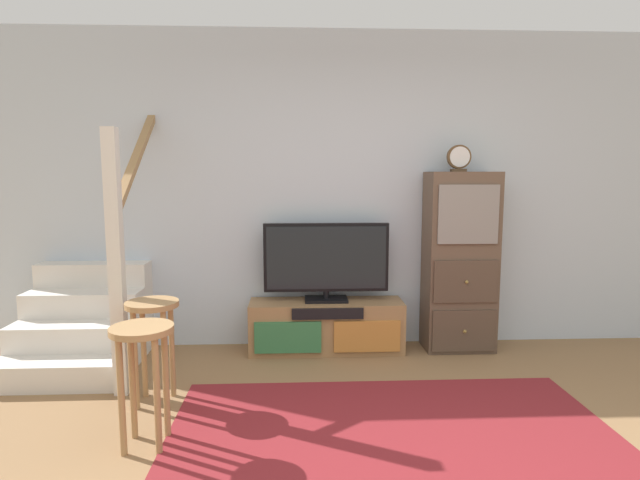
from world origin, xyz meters
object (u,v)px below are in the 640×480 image
object	(u,v)px
side_cabinet	(460,262)
television	(326,260)
bar_stool_near	(143,357)
bar_stool_far	(153,327)
desk_clock	(459,158)
media_console	(326,326)

from	to	relation	value
side_cabinet	television	bearing A→B (deg)	179.31
side_cabinet	bar_stool_near	distance (m)	2.69
television	bar_stool_far	xyz separation A→B (m)	(-1.18, -0.97, -0.27)
desk_clock	bar_stool_near	xyz separation A→B (m)	(-2.18, -1.49, -1.12)
media_console	television	bearing A→B (deg)	90.00
side_cabinet	bar_stool_near	size ratio (longest dim) A/B	2.22
television	side_cabinet	bearing A→B (deg)	-0.69
media_console	bar_stool_far	bearing A→B (deg)	-141.53
media_console	bar_stool_near	bearing A→B (deg)	-126.09
desk_clock	bar_stool_far	bearing A→B (deg)	-157.64
television	media_console	bearing A→B (deg)	-90.00
media_console	bar_stool_near	distance (m)	1.87
desk_clock	bar_stool_near	bearing A→B (deg)	-145.69
television	side_cabinet	xyz separation A→B (m)	(1.14, -0.01, -0.03)
television	bar_stool_near	size ratio (longest dim) A/B	1.53
media_console	television	xyz separation A→B (m)	(0.00, 0.02, 0.57)
media_console	side_cabinet	bearing A→B (deg)	0.52
media_console	bar_stool_far	world-z (taller)	bar_stool_far
television	bar_stool_near	bearing A→B (deg)	-125.66
side_cabinet	bar_stool_near	bearing A→B (deg)	-145.95
media_console	bar_stool_far	xyz separation A→B (m)	(-1.18, -0.94, 0.30)
bar_stool_near	bar_stool_far	distance (m)	0.56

